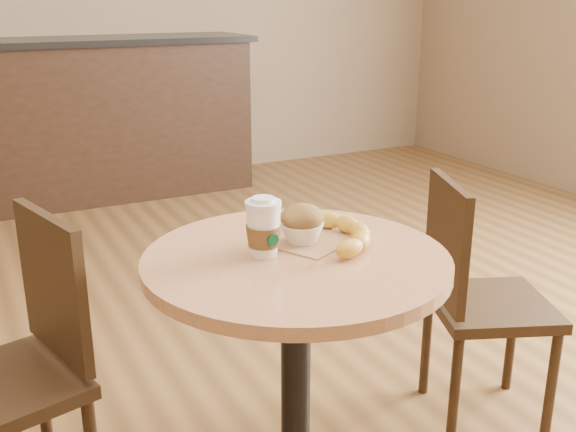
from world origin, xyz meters
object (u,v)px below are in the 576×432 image
object	(u,v)px
chair_left	(20,364)
chair_right	(475,294)
muffin	(302,224)
banana	(339,230)
coffee_cup	(263,230)
cafe_table	(296,344)

from	to	relation	value
chair_left	chair_right	xyz separation A→B (m)	(1.29, -0.17, -0.01)
chair_left	chair_right	world-z (taller)	chair_left
chair_left	chair_right	distance (m)	1.30
muffin	chair_right	bearing A→B (deg)	9.76
banana	coffee_cup	bearing A→B (deg)	-169.93
chair_left	chair_right	bearing A→B (deg)	67.70
chair_left	muffin	bearing A→B (deg)	50.59
coffee_cup	chair_right	bearing A→B (deg)	2.99
cafe_table	banana	size ratio (longest dim) A/B	2.47
cafe_table	muffin	xyz separation A→B (m)	(0.05, 0.06, 0.27)
coffee_cup	muffin	size ratio (longest dim) A/B	1.31
cafe_table	coffee_cup	world-z (taller)	coffee_cup
cafe_table	muffin	bearing A→B (deg)	52.68
cafe_table	banana	distance (m)	0.28
chair_left	coffee_cup	size ratio (longest dim) A/B	6.04
chair_right	chair_left	bearing A→B (deg)	104.27
cafe_table	coffee_cup	bearing A→B (deg)	152.56
chair_right	coffee_cup	xyz separation A→B (m)	(-0.77, -0.14, 0.38)
banana	muffin	bearing A→B (deg)	174.05
chair_right	banana	xyz separation A→B (m)	(-0.58, -0.13, 0.34)
cafe_table	chair_right	bearing A→B (deg)	13.99
cafe_table	banana	world-z (taller)	banana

